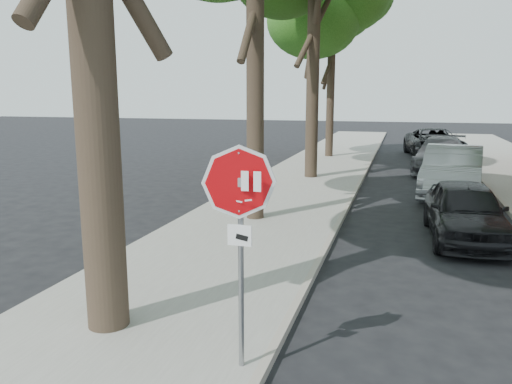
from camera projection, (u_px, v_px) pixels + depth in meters
ground at (300, 384)px, 5.71m from camera, size 120.00×120.00×0.00m
sidewalk_left at (298, 187)px, 17.69m from camera, size 4.00×55.00×0.12m
curb_left at (356, 190)px, 17.12m from camera, size 0.12×55.00×0.13m
curb_right at (496, 197)px, 15.91m from camera, size 0.12×55.00×0.13m
stop_sign at (240, 215)px, 5.51m from camera, size 0.76×0.34×2.61m
tree_far at (333, 15)px, 24.97m from camera, size 5.29×4.91×9.33m
car_a at (465, 211)px, 11.29m from camera, size 1.76×4.01×1.34m
car_b at (452, 171)px, 16.23m from camera, size 2.35×5.13×1.63m
car_c at (441, 155)px, 21.27m from camera, size 2.72×5.35×1.49m
car_d at (434, 143)px, 26.53m from camera, size 3.25×5.75×1.52m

